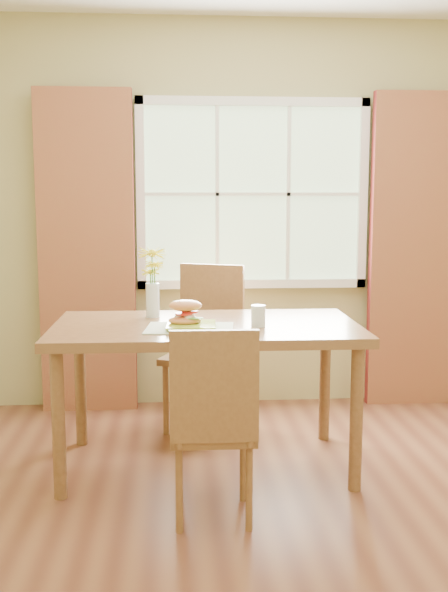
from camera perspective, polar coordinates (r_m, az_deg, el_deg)
name	(u,v)px	position (r m, az deg, el deg)	size (l,w,h in m)	color
room	(300,227)	(3.05, 6.32, 5.65)	(4.24, 3.84, 2.74)	brown
window	(253,194)	(4.90, 2.38, 8.37)	(1.62, 0.06, 1.32)	#A3C393
curtain_left	(87,253)	(4.83, -11.24, 3.48)	(0.65, 0.08, 2.20)	maroon
curtain_right	(415,251)	(5.08, 15.49, 3.56)	(0.65, 0.08, 2.20)	maroon
dining_table	(206,339)	(3.76, -1.48, -3.53)	(1.65, 0.93, 0.80)	brown
chair_near	(213,417)	(3.14, -0.89, -9.93)	(0.39, 0.39, 0.92)	brown
chair_far	(207,339)	(4.48, -1.43, -3.52)	(0.57, 0.57, 1.05)	brown
placemat	(190,328)	(3.61, -2.85, -2.67)	(0.45, 0.33, 0.01)	#B6BFA2
plate	(191,327)	(3.60, -2.71, -2.55)	(0.25, 0.25, 0.01)	#91B72D
croissant_sandwich	(185,313)	(3.61, -3.20, -1.38)	(0.19, 0.13, 0.13)	#EB8D50
water_glass	(258,316)	(3.66, 2.84, -1.69)	(0.08, 0.08, 0.11)	silver
flower_vase	(152,275)	(3.95, -5.92, 1.70)	(0.16, 0.16, 0.40)	silver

